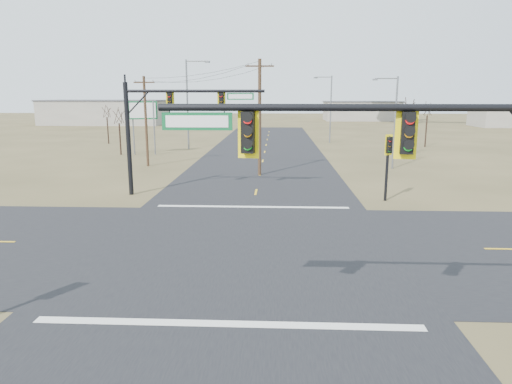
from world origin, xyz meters
TOP-DOWN VIEW (x-y plane):
  - ground at (0.00, 0.00)m, footprint 320.00×320.00m
  - road_ew at (0.00, 0.00)m, footprint 160.00×14.00m
  - road_ns at (0.00, 0.00)m, footprint 14.00×160.00m
  - stop_bar_near at (0.00, -7.50)m, footprint 12.00×0.40m
  - stop_bar_far at (0.00, 7.50)m, footprint 12.00×0.40m
  - mast_arm_near at (5.05, -8.65)m, footprint 10.41×0.49m
  - mast_arm_far at (-5.97, 10.89)m, footprint 9.58×0.51m
  - pedestal_signal_ne at (8.74, 9.61)m, footprint 0.67×0.59m
  - utility_pole_near at (-0.01, 19.27)m, footprint 2.42×0.29m
  - utility_pole_far at (-11.28, 24.03)m, footprint 2.12×0.45m
  - highway_sign at (-14.15, 32.96)m, footprint 3.17×1.10m
  - streetlight_a at (12.38, 23.48)m, footprint 2.41×0.33m
  - streetlight_b at (9.11, 47.71)m, footprint 2.70×0.34m
  - streetlight_c at (-9.80, 38.93)m, footprint 3.17×0.52m
  - bare_tree_a at (-16.96, 32.72)m, footprint 2.82×2.82m
  - bare_tree_b at (-22.97, 45.04)m, footprint 2.45×2.45m
  - bare_tree_c at (16.42, 32.82)m, footprint 3.01×3.01m
  - bare_tree_d at (21.70, 42.78)m, footprint 3.12×3.12m
  - warehouse_left at (-40.00, 90.00)m, footprint 28.00×14.00m
  - warehouse_mid at (25.00, 110.00)m, footprint 20.00×12.00m

SIDE VIEW (x-z plane):
  - ground at x=0.00m, z-range 0.00..0.00m
  - road_ew at x=0.00m, z-range 0.00..0.02m
  - road_ns at x=0.00m, z-range 0.00..0.02m
  - stop_bar_near at x=0.00m, z-range 0.03..0.03m
  - stop_bar_far at x=0.00m, z-range 0.03..0.03m
  - warehouse_mid at x=25.00m, z-range 0.00..5.00m
  - warehouse_left at x=-40.00m, z-range 0.00..5.50m
  - pedestal_signal_ne at x=8.74m, z-range 1.02..5.46m
  - highway_sign at x=-14.15m, z-range 1.28..7.49m
  - utility_pole_far at x=-11.28m, z-range 0.20..8.89m
  - bare_tree_a at x=-16.96m, z-range 1.69..7.48m
  - bare_tree_b at x=-22.97m, z-range 1.75..7.58m
  - streetlight_a at x=12.38m, z-range 0.52..9.13m
  - utility_pole_near at x=-0.01m, z-range 0.18..10.06m
  - bare_tree_d at x=21.70m, z-range 1.95..8.33m
  - mast_arm_near at x=5.05m, z-range 1.64..8.83m
  - streetlight_b at x=9.11m, z-range 0.59..10.25m
  - bare_tree_c at x=16.42m, z-range 2.00..9.04m
  - mast_arm_far at x=-5.97m, z-range 1.68..9.45m
  - streetlight_c at x=-9.80m, z-range 0.70..12.00m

